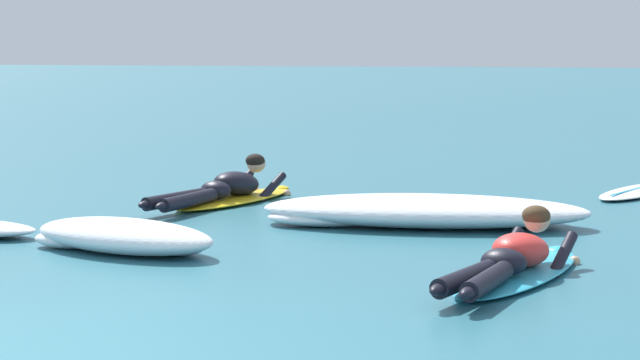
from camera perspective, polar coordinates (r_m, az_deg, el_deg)
ground_plane at (r=16.43m, az=0.98°, el=0.49°), size 120.00×120.00×0.00m
surfer_near at (r=9.05m, az=9.11°, el=-3.81°), size 1.17×2.52×0.53m
surfer_far at (r=13.09m, az=-4.34°, el=-0.50°), size 1.18×2.60×0.53m
drifting_surfboard at (r=14.34m, az=14.80°, el=-0.49°), size 1.29×1.99×0.16m
whitewater_mid_left at (r=11.52m, az=4.98°, el=-1.48°), size 3.16×1.31×0.30m
whitewater_mid_right at (r=10.21m, az=-9.16°, el=-2.65°), size 1.91×1.31×0.28m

